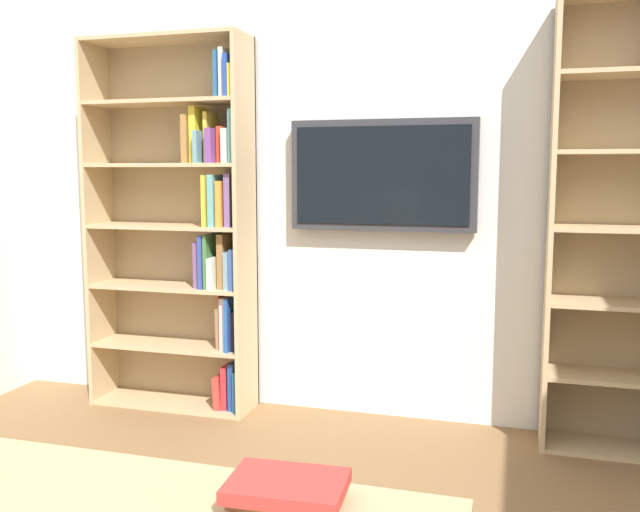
# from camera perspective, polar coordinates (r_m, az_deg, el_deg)

# --- Properties ---
(wall_back) EXTENTS (4.52, 0.06, 2.70)m
(wall_back) POSITION_cam_1_polar(r_m,az_deg,el_deg) (3.54, 5.84, 8.09)
(wall_back) COLOR silver
(wall_back) RESTS_ON ground
(bookshelf_right) EXTENTS (0.90, 0.28, 1.98)m
(bookshelf_right) POSITION_cam_1_polar(r_m,az_deg,el_deg) (3.74, -10.90, 2.40)
(bookshelf_right) COLOR tan
(bookshelf_right) RESTS_ON ground
(wall_mounted_tv) EXTENTS (0.94, 0.07, 0.56)m
(wall_mounted_tv) POSITION_cam_1_polar(r_m,az_deg,el_deg) (3.46, 5.23, 6.72)
(wall_mounted_tv) COLOR #333338
(desk_book_stack) EXTENTS (0.19, 0.14, 0.04)m
(desk_book_stack) POSITION_cam_1_polar(r_m,az_deg,el_deg) (1.12, -2.95, -18.98)
(desk_book_stack) COLOR #996B42
(desk_book_stack) RESTS_ON desk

